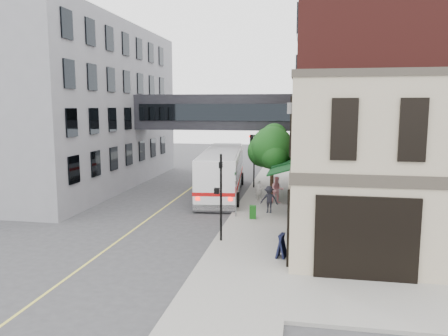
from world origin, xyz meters
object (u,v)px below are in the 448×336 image
at_px(pedestrian_c, 269,199).
at_px(newspaper_box, 253,212).
at_px(sandwich_board, 281,246).
at_px(pedestrian_a, 259,190).
at_px(pedestrian_b, 277,190).
at_px(bus, 222,170).

xyz_separation_m(pedestrian_c, newspaper_box, (-0.87, -1.66, -0.48)).
bearing_deg(pedestrian_c, sandwich_board, -73.49).
bearing_deg(sandwich_board, pedestrian_a, 113.06).
height_order(pedestrian_a, newspaper_box, pedestrian_a).
bearing_deg(newspaper_box, pedestrian_b, 69.82).
bearing_deg(pedestrian_a, pedestrian_b, -25.15).
bearing_deg(pedestrian_c, newspaper_box, -109.52).
height_order(pedestrian_b, newspaper_box, pedestrian_b).
height_order(bus, pedestrian_a, bus).
bearing_deg(bus, pedestrian_a, -37.41).
xyz_separation_m(pedestrian_a, newspaper_box, (0.16, -5.22, -0.34)).
bearing_deg(newspaper_box, pedestrian_a, 86.45).
bearing_deg(sandwich_board, pedestrian_c, 110.72).
relative_size(pedestrian_a, newspaper_box, 1.85).
height_order(pedestrian_c, newspaper_box, pedestrian_c).
xyz_separation_m(bus, pedestrian_c, (4.24, -6.03, -0.93)).
bearing_deg(bus, pedestrian_b, -34.42).
relative_size(newspaper_box, sandwich_board, 0.73).
height_order(pedestrian_c, sandwich_board, pedestrian_c).
distance_m(bus, pedestrian_a, 4.19).
xyz_separation_m(bus, pedestrian_b, (4.58, -3.14, -0.84)).
xyz_separation_m(pedestrian_a, pedestrian_c, (1.02, -3.57, 0.13)).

